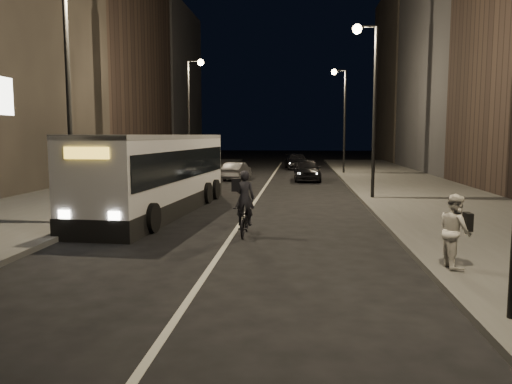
% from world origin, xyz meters
% --- Properties ---
extents(ground, '(180.00, 180.00, 0.00)m').
position_xyz_m(ground, '(0.00, 0.00, 0.00)').
color(ground, black).
rests_on(ground, ground).
extents(sidewalk_right, '(7.00, 70.00, 0.16)m').
position_xyz_m(sidewalk_right, '(8.50, 14.00, 0.08)').
color(sidewalk_right, '#3B3B38').
rests_on(sidewalk_right, ground).
extents(sidewalk_left, '(7.00, 70.00, 0.16)m').
position_xyz_m(sidewalk_left, '(-8.50, 14.00, 0.08)').
color(sidewalk_left, '#3B3B38').
rests_on(sidewalk_left, ground).
extents(building_row_right, '(8.00, 61.00, 21.00)m').
position_xyz_m(building_row_right, '(16.00, 27.50, 10.50)').
color(building_row_right, black).
rests_on(building_row_right, ground).
extents(building_row_left, '(8.00, 61.00, 22.00)m').
position_xyz_m(building_row_left, '(-16.00, 28.50, 11.00)').
color(building_row_left, black).
rests_on(building_row_left, ground).
extents(streetlight_right_mid, '(1.20, 0.44, 8.12)m').
position_xyz_m(streetlight_right_mid, '(5.33, 12.00, 5.36)').
color(streetlight_right_mid, black).
rests_on(streetlight_right_mid, sidewalk_right).
extents(streetlight_right_far, '(1.20, 0.44, 8.12)m').
position_xyz_m(streetlight_right_far, '(5.33, 28.00, 5.36)').
color(streetlight_right_far, black).
rests_on(streetlight_right_far, sidewalk_right).
extents(streetlight_left_near, '(1.20, 0.44, 8.12)m').
position_xyz_m(streetlight_left_near, '(-5.33, 4.00, 5.36)').
color(streetlight_left_near, black).
rests_on(streetlight_left_near, sidewalk_left).
extents(streetlight_left_far, '(1.20, 0.44, 8.12)m').
position_xyz_m(streetlight_left_far, '(-5.33, 22.00, 5.36)').
color(streetlight_left_far, black).
rests_on(streetlight_left_far, sidewalk_left).
extents(city_bus, '(3.38, 11.86, 3.16)m').
position_xyz_m(city_bus, '(-3.60, 7.47, 1.72)').
color(city_bus, silver).
rests_on(city_bus, ground).
extents(cyclist_on_bicycle, '(0.63, 1.80, 2.07)m').
position_xyz_m(cyclist_on_bicycle, '(0.40, 3.11, 0.69)').
color(cyclist_on_bicycle, black).
rests_on(cyclist_on_bicycle, ground).
extents(pedestrian_woman, '(0.73, 0.89, 1.68)m').
position_xyz_m(pedestrian_woman, '(5.60, -0.85, 1.00)').
color(pedestrian_woman, beige).
rests_on(pedestrian_woman, sidewalk_right).
extents(car_near, '(1.90, 4.48, 1.51)m').
position_xyz_m(car_near, '(2.60, 22.30, 0.76)').
color(car_near, black).
rests_on(car_near, ground).
extents(car_mid, '(1.76, 3.90, 1.24)m').
position_xyz_m(car_mid, '(-2.34, 22.59, 0.62)').
color(car_mid, '#393A3C').
rests_on(car_mid, ground).
extents(car_far, '(2.53, 5.06, 1.41)m').
position_xyz_m(car_far, '(1.80, 34.16, 0.71)').
color(car_far, black).
rests_on(car_far, ground).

